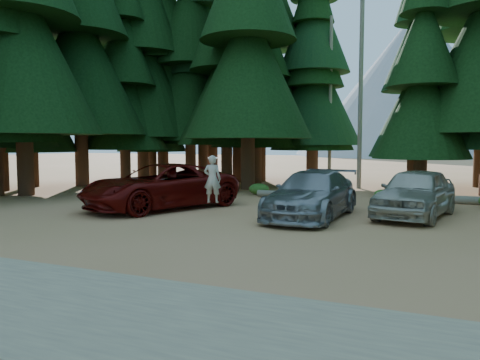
{
  "coord_description": "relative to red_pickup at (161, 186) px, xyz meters",
  "views": [
    {
      "loc": [
        4.99,
        -12.0,
        2.54
      ],
      "look_at": [
        -1.42,
        2.88,
        1.25
      ],
      "focal_mm": 35.0,
      "sensor_mm": 36.0,
      "label": 1
    }
  ],
  "objects": [
    {
      "name": "mountain_peak",
      "position": [
        2.35,
        84.95,
        11.84
      ],
      "size": [
        48.0,
        50.0,
        28.0
      ],
      "color": "#909398",
      "rests_on": "ground"
    },
    {
      "name": "shrub_edge_west",
      "position": [
        -5.07,
        2.35,
        -0.59
      ],
      "size": [
        1.0,
        1.0,
        0.55
      ],
      "primitive_type": "ellipsoid",
      "color": "#2C5E1C",
      "rests_on": "ground"
    },
    {
      "name": "shrub_center_left",
      "position": [
        1.72,
        6.12,
        -0.6
      ],
      "size": [
        1.0,
        1.0,
        0.55
      ],
      "primitive_type": "ellipsoid",
      "color": "#2C5E1C",
      "rests_on": "ground"
    },
    {
      "name": "shrub_far_left",
      "position": [
        -3.48,
        3.72,
        -0.57
      ],
      "size": [
        1.08,
        1.08,
        0.59
      ],
      "primitive_type": "ellipsoid",
      "color": "#2C5E1C",
      "rests_on": "ground"
    },
    {
      "name": "frisbee_player",
      "position": [
        2.55,
        -0.61,
        0.41
      ],
      "size": [
        0.69,
        0.54,
        1.68
      ],
      "rotation": [
        0.0,
        0.0,
        3.39
      ],
      "color": "beige",
      "rests_on": "ground"
    },
    {
      "name": "red_pickup",
      "position": [
        0.0,
        0.0,
        0.0
      ],
      "size": [
        5.08,
        6.89,
        1.74
      ],
      "primitive_type": "imported",
      "rotation": [
        0.0,
        0.0,
        -0.4
      ],
      "color": "#5A0A07",
      "rests_on": "ground"
    },
    {
      "name": "log_left",
      "position": [
        4.13,
        5.31,
        -0.72
      ],
      "size": [
        4.33,
        0.42,
        0.31
      ],
      "primitive_type": "cylinder",
      "rotation": [
        0.0,
        1.57,
        -0.03
      ],
      "color": "slate",
      "rests_on": "ground"
    },
    {
      "name": "log_right",
      "position": [
        10.05,
        6.11,
        -0.7
      ],
      "size": [
        5.38,
        0.46,
        0.34
      ],
      "primitive_type": "cylinder",
      "rotation": [
        0.0,
        1.57,
        -0.02
      ],
      "color": "slate",
      "rests_on": "ground"
    },
    {
      "name": "snag_back",
      "position": [
        3.74,
        12.71,
        4.13
      ],
      "size": [
        0.2,
        0.2,
        10.0
      ],
      "primitive_type": "cylinder",
      "color": "slate",
      "rests_on": "ground"
    },
    {
      "name": "shrub_left",
      "position": [
        -0.1,
        6.06,
        -0.59
      ],
      "size": [
        1.02,
        1.02,
        0.56
      ],
      "primitive_type": "ellipsoid",
      "color": "#2C5E1C",
      "rests_on": "ground"
    },
    {
      "name": "forest_belt_north",
      "position": [
        4.94,
        11.71,
        -0.87
      ],
      "size": [
        36.0,
        7.0,
        22.0
      ],
      "primitive_type": null,
      "color": "black",
      "rests_on": "ground"
    },
    {
      "name": "shrub_right",
      "position": [
        7.53,
        6.71,
        -0.66
      ],
      "size": [
        0.76,
        0.76,
        0.42
      ],
      "primitive_type": "ellipsoid",
      "color": "#2C5E1C",
      "rests_on": "ground"
    },
    {
      "name": "log_mid",
      "position": [
        4.83,
        6.99,
        -0.75
      ],
      "size": [
        2.48,
        2.04,
        0.24
      ],
      "primitive_type": "cylinder",
      "rotation": [
        0.0,
        1.57,
        -0.67
      ],
      "color": "slate",
      "rests_on": "ground"
    },
    {
      "name": "snag_front",
      "position": [
        5.74,
        11.21,
        5.13
      ],
      "size": [
        0.24,
        0.24,
        12.0
      ],
      "primitive_type": "cylinder",
      "color": "slate",
      "rests_on": "ground"
    },
    {
      "name": "gravel_strip",
      "position": [
        4.94,
        -9.79,
        -0.86
      ],
      "size": [
        26.0,
        3.5,
        0.01
      ],
      "primitive_type": "cube",
      "color": "gray",
      "rests_on": "ground"
    },
    {
      "name": "silver_minivan_center",
      "position": [
        5.93,
        0.2,
        -0.08
      ],
      "size": [
        2.45,
        5.52,
        1.57
      ],
      "primitive_type": "imported",
      "rotation": [
        0.0,
        0.0,
        -0.04
      ],
      "color": "#919498",
      "rests_on": "ground"
    },
    {
      "name": "silver_minivan_right",
      "position": [
        9.16,
        1.69,
        -0.03
      ],
      "size": [
        2.9,
        5.23,
        1.68
      ],
      "primitive_type": "imported",
      "rotation": [
        0.0,
        0.0,
        -0.19
      ],
      "color": "#BCB7A7",
      "rests_on": "ground"
    },
    {
      "name": "ground",
      "position": [
        4.94,
        -3.29,
        -0.87
      ],
      "size": [
        160.0,
        160.0,
        0.0
      ],
      "primitive_type": "plane",
      "color": "#B4834C",
      "rests_on": "ground"
    },
    {
      "name": "shrub_center_right",
      "position": [
        4.21,
        5.58,
        -0.59
      ],
      "size": [
        1.03,
        1.03,
        0.57
      ],
      "primitive_type": "ellipsoid",
      "color": "#2C5E1C",
      "rests_on": "ground"
    }
  ]
}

